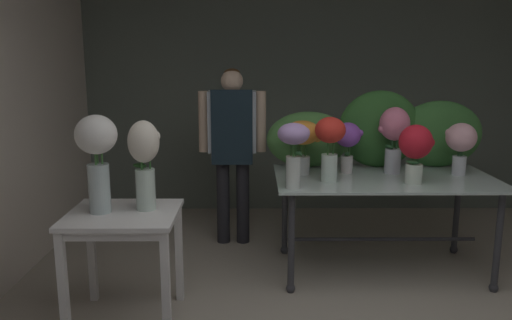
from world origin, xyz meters
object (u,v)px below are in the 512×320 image
display_table_glass (384,191)px  vase_blush_anemones (461,142)px  side_table_white (124,227)px  vase_violet_stock (347,140)px  florist (232,137)px  vase_crimson_dahlias (416,148)px  vase_white_roses_tall (97,153)px  vase_scarlet_ranunculus (330,142)px  vase_lilac_roses (294,146)px  vase_sunset_snapdragons (303,138)px  vase_cream_lisianthus_tall (144,158)px  vase_rosy_freesia (394,133)px

display_table_glass → vase_blush_anemones: (0.61, 0.06, 0.39)m
side_table_white → vase_violet_stock: bearing=29.4°
florist → vase_blush_anemones: (1.84, -0.61, 0.05)m
vase_blush_anemones → vase_violet_stock: 0.89m
display_table_glass → vase_crimson_dahlias: bearing=-54.6°
vase_crimson_dahlias → vase_white_roses_tall: 2.25m
florist → vase_scarlet_ranunculus: (0.76, -0.82, 0.09)m
florist → vase_scarlet_ranunculus: florist is taller
vase_scarlet_ranunculus → vase_lilac_roses: size_ratio=1.04×
display_table_glass → side_table_white: size_ratio=2.31×
display_table_glass → vase_lilac_roses: vase_lilac_roses is taller
vase_crimson_dahlias → vase_sunset_snapdragons: 0.86m
vase_blush_anemones → vase_sunset_snapdragons: size_ratio=0.96×
vase_cream_lisianthus_tall → display_table_glass: bearing=22.2°
florist → vase_sunset_snapdragons: 0.83m
vase_blush_anemones → vase_cream_lisianthus_tall: 2.47m
vase_lilac_roses → vase_violet_stock: bearing=46.0°
vase_crimson_dahlias → vase_rosy_freesia: vase_rosy_freesia is taller
florist → vase_white_roses_tall: florist is taller
display_table_glass → vase_crimson_dahlias: (0.16, -0.22, 0.39)m
vase_lilac_roses → vase_violet_stock: size_ratio=1.14×
vase_lilac_roses → vase_cream_lisianthus_tall: vase_cream_lisianthus_tall is taller
vase_sunset_snapdragons → vase_scarlet_ranunculus: bearing=-52.9°
vase_scarlet_ranunculus → vase_crimson_dahlias: bearing=-6.6°
vase_crimson_dahlias → vase_rosy_freesia: size_ratio=0.82×
vase_crimson_dahlias → vase_rosy_freesia: bearing=100.8°
display_table_glass → vase_crimson_dahlias: size_ratio=3.88×
side_table_white → vase_scarlet_ranunculus: vase_scarlet_ranunculus is taller
display_table_glass → vase_cream_lisianthus_tall: size_ratio=2.94×
side_table_white → vase_cream_lisianthus_tall: vase_cream_lisianthus_tall is taller
vase_sunset_snapdragons → vase_cream_lisianthus_tall: 1.35m
vase_lilac_roses → vase_white_roses_tall: (-1.27, -0.41, 0.03)m
side_table_white → vase_cream_lisianthus_tall: size_ratio=1.28×
florist → vase_violet_stock: (0.95, -0.54, 0.06)m
florist → vase_sunset_snapdragons: florist is taller
vase_violet_stock → vase_rosy_freesia: 0.38m
vase_crimson_dahlias → vase_cream_lisianthus_tall: vase_cream_lisianthus_tall is taller
side_table_white → vase_violet_stock: 1.88m
display_table_glass → side_table_white: display_table_glass is taller
vase_lilac_roses → vase_crimson_dahlias: size_ratio=1.07×
display_table_glass → vase_blush_anemones: 0.72m
florist → vase_crimson_dahlias: (1.39, -0.89, 0.06)m
side_table_white → vase_white_roses_tall: 0.51m
vase_crimson_dahlias → vase_white_roses_tall: vase_white_roses_tall is taller
vase_lilac_roses → vase_sunset_snapdragons: vase_lilac_roses is taller
vase_violet_stock → vase_crimson_dahlias: bearing=-38.9°
vase_rosy_freesia → vase_lilac_roses: bearing=-150.2°
side_table_white → vase_white_roses_tall: vase_white_roses_tall is taller
display_table_glass → side_table_white: (-1.88, -0.77, -0.03)m
florist → vase_lilac_roses: bearing=-65.1°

